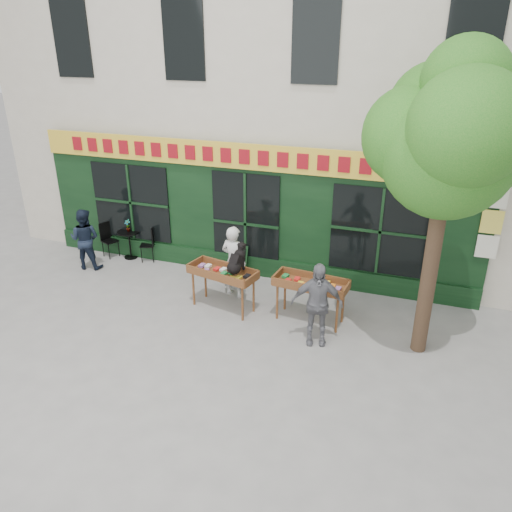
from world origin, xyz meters
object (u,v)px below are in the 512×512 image
(book_cart_center, at_px, (223,275))
(dog, at_px, (237,258))
(woman, at_px, (234,262))
(man_left, at_px, (85,239))
(book_cart_right, at_px, (311,286))
(bistro_table, at_px, (129,239))
(man_right, at_px, (317,304))

(book_cart_center, xyz_separation_m, dog, (0.35, -0.05, 0.47))
(woman, xyz_separation_m, man_left, (-4.15, 0.14, -0.06))
(dog, distance_m, book_cart_right, 1.65)
(book_cart_right, distance_m, man_left, 6.11)
(bistro_table, bearing_deg, man_right, -22.28)
(dog, xyz_separation_m, bistro_table, (-3.80, 1.74, -0.75))
(book_cart_center, relative_size, man_right, 0.94)
(book_cart_right, distance_m, man_right, 0.81)
(dog, distance_m, man_left, 4.60)
(man_left, bearing_deg, dog, 158.26)
(woman, xyz_separation_m, man_right, (2.22, -1.28, -0.00))
(book_cart_center, relative_size, woman, 0.94)
(bistro_table, bearing_deg, man_left, -127.87)
(book_cart_center, height_order, book_cart_right, same)
(man_right, bearing_deg, man_left, 152.85)
(book_cart_center, bearing_deg, man_right, -3.49)
(woman, xyz_separation_m, bistro_table, (-3.45, 1.04, -0.31))
(dog, relative_size, woman, 0.35)
(bistro_table, xyz_separation_m, man_left, (-0.70, -0.90, 0.25))
(book_cart_right, relative_size, bistro_table, 2.04)
(dog, distance_m, man_right, 2.01)
(book_cart_right, relative_size, man_left, 0.98)
(dog, relative_size, bistro_table, 0.79)
(book_cart_center, relative_size, dog, 2.66)
(book_cart_center, bearing_deg, man_left, -178.53)
(book_cart_center, distance_m, man_left, 4.22)
(book_cart_right, bearing_deg, dog, -168.31)
(dog, xyz_separation_m, man_right, (1.87, -0.58, -0.44))
(book_cart_center, xyz_separation_m, woman, (0.00, 0.65, 0.03))
(dog, relative_size, man_left, 0.38)
(dog, height_order, woman, woman)
(book_cart_right, bearing_deg, man_right, -62.76)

